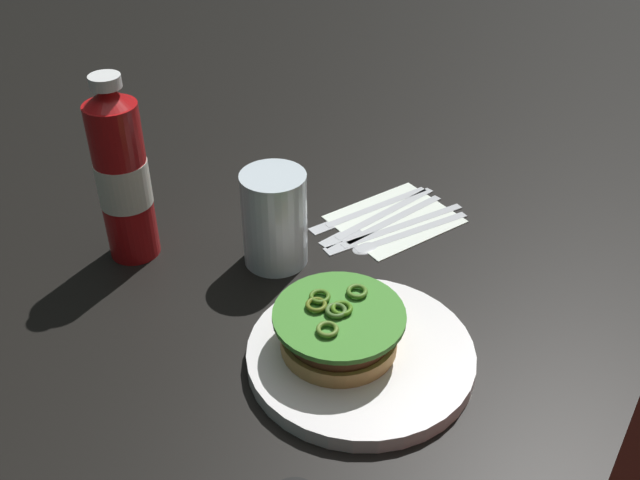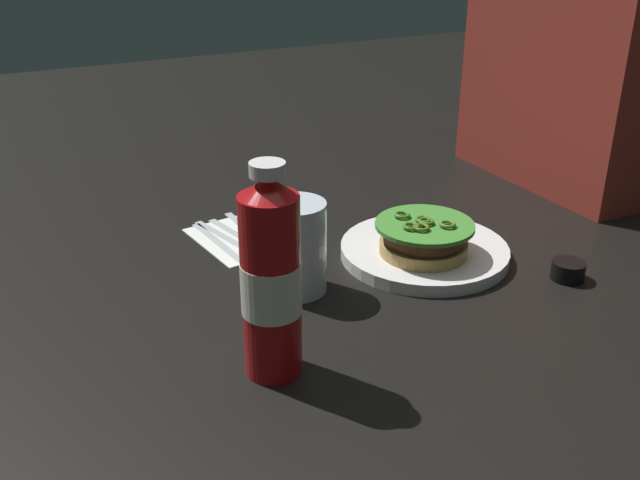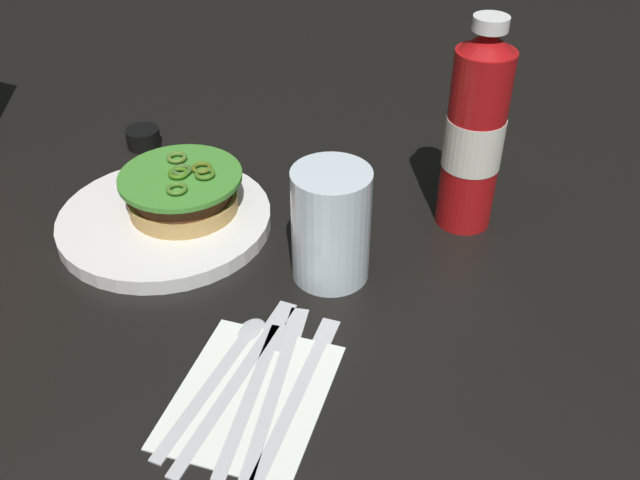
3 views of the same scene
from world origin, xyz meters
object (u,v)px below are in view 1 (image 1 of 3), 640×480
Objects in this scene: butter_knife at (372,218)px; steak_knife at (387,229)px; napkin at (395,219)px; ketchup_bottle at (122,177)px; fork_utensil at (385,222)px; spoon_utensil at (395,236)px; water_glass at (275,219)px; table_knife at (363,210)px; dinner_plate at (360,355)px; burger_sandwich at (339,329)px.

butter_knife is 0.03m from steak_knife.
napkin is at bearing 156.23° from butter_knife.
fork_utensil is at bearing 162.83° from ketchup_bottle.
water_glass is at bearing -11.50° from spoon_utensil.
table_knife is (-0.31, 0.06, -0.11)m from ketchup_bottle.
table_knife and spoon_utensil have the same top height.
dinner_plate is 1.96× the size of water_glass.
ketchup_bottle reaches higher than napkin.
napkin is 0.87× the size of spoon_utensil.
dinner_plate is at bearing 139.75° from burger_sandwich.
steak_knife is (-0.15, -0.19, -0.00)m from dinner_plate.
burger_sandwich is 0.70× the size of table_knife.
fork_utensil is at bearing 122.04° from butter_knife.
burger_sandwich is 0.87× the size of napkin.
napkin is at bearing -130.19° from dinner_plate.
steak_knife is at bearing -128.77° from dinner_plate.
fork_utensil is (-0.32, 0.10, -0.11)m from ketchup_bottle.
ketchup_bottle is at bearing -17.17° from fork_utensil.
napkin is (-0.18, -0.21, -0.01)m from dinner_plate.
steak_knife is (0.01, 0.02, 0.00)m from fork_utensil.
burger_sandwich is at bearing -40.25° from dinner_plate.
napkin is 0.80× the size of table_knife.
fork_utensil is (-0.16, -0.00, -0.06)m from water_glass.
water_glass reaches higher than steak_knife.
ketchup_bottle is at bearing -23.01° from spoon_utensil.
ketchup_bottle is 0.37m from napkin.
napkin is 0.03m from steak_knife.
water_glass reaches higher than dinner_plate.
water_glass is 0.17m from steak_knife.
dinner_plate is 1.34× the size of spoon_utensil.
water_glass is at bearing 14.97° from table_knife.
ketchup_bottle is 0.34m from butter_knife.
steak_knife is at bearing -86.80° from spoon_utensil.
dinner_plate is 1.36× the size of fork_utensil.
water_glass reaches higher than napkin.
table_knife is 0.05m from steak_knife.
water_glass is 0.17m from spoon_utensil.
napkin is at bearing -121.86° from spoon_utensil.
burger_sandwich is 1.12× the size of water_glass.
butter_knife reaches higher than napkin.
ketchup_bottle reaches higher than fork_utensil.
steak_knife is at bearing 95.56° from table_knife.
water_glass is at bearing 6.79° from butter_knife.
water_glass is 0.17m from butter_knife.
spoon_utensil is (-0.16, 0.03, -0.06)m from water_glass.
fork_utensil is 0.81× the size of steak_knife.
dinner_plate is 0.04m from burger_sandwich.
ketchup_bottle is 1.35× the size of fork_utensil.
table_knife is (0.03, -0.03, 0.00)m from napkin.
napkin is at bearing 130.88° from table_knife.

